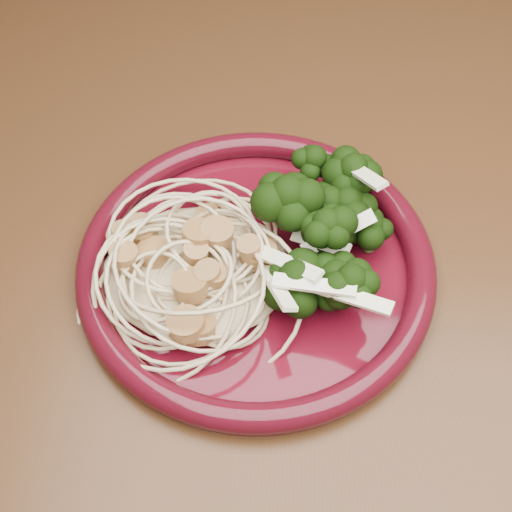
{
  "coord_description": "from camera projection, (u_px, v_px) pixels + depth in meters",
  "views": [
    {
      "loc": [
        -0.08,
        -0.33,
        1.18
      ],
      "look_at": [
        -0.09,
        -0.03,
        0.77
      ],
      "focal_mm": 50.0,
      "sensor_mm": 36.0,
      "label": 1
    }
  ],
  "objects": [
    {
      "name": "dining_table",
      "position": [
        361.0,
        310.0,
        0.62
      ],
      "size": [
        1.2,
        0.8,
        0.75
      ],
      "color": "#472814",
      "rests_on": "ground"
    },
    {
      "name": "dinner_plate",
      "position": [
        256.0,
        265.0,
        0.51
      ],
      "size": [
        0.3,
        0.3,
        0.02
      ],
      "rotation": [
        0.0,
        0.0,
        0.19
      ],
      "color": "#460713",
      "rests_on": "dining_table"
    },
    {
      "name": "spaghetti_pile",
      "position": [
        196.0,
        262.0,
        0.5
      ],
      "size": [
        0.16,
        0.14,
        0.03
      ],
      "primitive_type": "ellipsoid",
      "rotation": [
        0.0,
        0.0,
        0.19
      ],
      "color": "beige",
      "rests_on": "dinner_plate"
    },
    {
      "name": "scallop_cluster",
      "position": [
        192.0,
        231.0,
        0.47
      ],
      "size": [
        0.14,
        0.14,
        0.04
      ],
      "primitive_type": null,
      "rotation": [
        0.0,
        0.0,
        0.19
      ],
      "color": "#AA7A42",
      "rests_on": "spaghetti_pile"
    },
    {
      "name": "broccoli_pile",
      "position": [
        330.0,
        238.0,
        0.5
      ],
      "size": [
        0.12,
        0.16,
        0.05
      ],
      "primitive_type": "ellipsoid",
      "rotation": [
        0.0,
        0.0,
        0.19
      ],
      "color": "black",
      "rests_on": "dinner_plate"
    },
    {
      "name": "onion_garnish",
      "position": [
        334.0,
        209.0,
        0.47
      ],
      "size": [
        0.08,
        0.11,
        0.05
      ],
      "primitive_type": null,
      "rotation": [
        0.0,
        0.0,
        0.19
      ],
      "color": "#F2F0CB",
      "rests_on": "broccoli_pile"
    }
  ]
}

